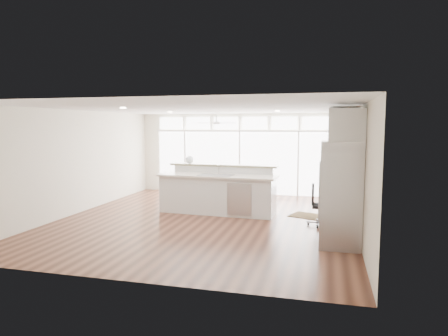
# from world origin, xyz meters

# --- Properties ---
(floor) EXTENTS (7.00, 8.00, 0.02)m
(floor) POSITION_xyz_m (0.00, 0.00, -0.01)
(floor) COLOR #3D1D13
(floor) RESTS_ON ground
(ceiling) EXTENTS (7.00, 8.00, 0.02)m
(ceiling) POSITION_xyz_m (0.00, 0.00, 2.70)
(ceiling) COLOR white
(ceiling) RESTS_ON wall_back
(wall_back) EXTENTS (7.00, 0.04, 2.70)m
(wall_back) POSITION_xyz_m (0.00, 4.00, 1.35)
(wall_back) COLOR silver
(wall_back) RESTS_ON floor
(wall_front) EXTENTS (7.00, 0.04, 2.70)m
(wall_front) POSITION_xyz_m (0.00, -4.00, 1.35)
(wall_front) COLOR silver
(wall_front) RESTS_ON floor
(wall_left) EXTENTS (0.04, 8.00, 2.70)m
(wall_left) POSITION_xyz_m (-3.50, 0.00, 1.35)
(wall_left) COLOR silver
(wall_left) RESTS_ON floor
(wall_right) EXTENTS (0.04, 8.00, 2.70)m
(wall_right) POSITION_xyz_m (3.50, 0.00, 1.35)
(wall_right) COLOR silver
(wall_right) RESTS_ON floor
(glass_wall) EXTENTS (5.80, 0.06, 2.08)m
(glass_wall) POSITION_xyz_m (0.00, 3.94, 1.05)
(glass_wall) COLOR white
(glass_wall) RESTS_ON wall_back
(transom_row) EXTENTS (5.90, 0.06, 0.40)m
(transom_row) POSITION_xyz_m (0.00, 3.94, 2.38)
(transom_row) COLOR white
(transom_row) RESTS_ON wall_back
(desk_window) EXTENTS (0.04, 0.85, 0.85)m
(desk_window) POSITION_xyz_m (3.46, 0.30, 1.55)
(desk_window) COLOR white
(desk_window) RESTS_ON wall_right
(ceiling_fan) EXTENTS (1.16, 1.16, 0.32)m
(ceiling_fan) POSITION_xyz_m (-0.50, 2.80, 2.48)
(ceiling_fan) COLOR silver
(ceiling_fan) RESTS_ON ceiling
(recessed_lights) EXTENTS (3.40, 3.00, 0.02)m
(recessed_lights) POSITION_xyz_m (0.00, 0.20, 2.68)
(recessed_lights) COLOR white
(recessed_lights) RESTS_ON ceiling
(oven_cabinet) EXTENTS (0.64, 1.20, 2.50)m
(oven_cabinet) POSITION_xyz_m (3.17, 1.80, 1.25)
(oven_cabinet) COLOR white
(oven_cabinet) RESTS_ON floor
(desk_nook) EXTENTS (0.72, 1.30, 0.76)m
(desk_nook) POSITION_xyz_m (3.13, 0.30, 0.38)
(desk_nook) COLOR white
(desk_nook) RESTS_ON floor
(upper_cabinets) EXTENTS (0.64, 1.30, 0.64)m
(upper_cabinets) POSITION_xyz_m (3.17, 0.30, 2.35)
(upper_cabinets) COLOR white
(upper_cabinets) RESTS_ON wall_right
(refrigerator) EXTENTS (0.76, 0.90, 2.00)m
(refrigerator) POSITION_xyz_m (3.11, -1.35, 1.00)
(refrigerator) COLOR #ACACB0
(refrigerator) RESTS_ON floor
(fridge_cabinet) EXTENTS (0.64, 0.90, 0.60)m
(fridge_cabinet) POSITION_xyz_m (3.17, -1.35, 2.30)
(fridge_cabinet) COLOR white
(fridge_cabinet) RESTS_ON wall_right
(framed_photos) EXTENTS (0.06, 0.22, 0.80)m
(framed_photos) POSITION_xyz_m (3.46, 0.92, 1.40)
(framed_photos) COLOR black
(framed_photos) RESTS_ON wall_right
(kitchen_island) EXTENTS (3.20, 1.36, 1.25)m
(kitchen_island) POSITION_xyz_m (0.08, 0.82, 0.62)
(kitchen_island) COLOR white
(kitchen_island) RESTS_ON floor
(rug) EXTENTS (1.13, 0.97, 0.01)m
(rug) POSITION_xyz_m (2.46, 1.04, 0.01)
(rug) COLOR #322210
(rug) RESTS_ON floor
(office_chair) EXTENTS (0.50, 0.47, 0.94)m
(office_chair) POSITION_xyz_m (2.76, 0.12, 0.47)
(office_chair) COLOR black
(office_chair) RESTS_ON floor
(fishbowl) EXTENTS (0.24, 0.24, 0.22)m
(fishbowl) POSITION_xyz_m (-0.85, 1.27, 1.36)
(fishbowl) COLOR white
(fishbowl) RESTS_ON kitchen_island
(monitor) EXTENTS (0.13, 0.49, 0.40)m
(monitor) POSITION_xyz_m (3.05, 0.30, 0.96)
(monitor) COLOR black
(monitor) RESTS_ON desk_nook
(keyboard) EXTENTS (0.13, 0.31, 0.01)m
(keyboard) POSITION_xyz_m (2.88, 0.30, 0.77)
(keyboard) COLOR silver
(keyboard) RESTS_ON desk_nook
(potted_plant) EXTENTS (0.33, 0.36, 0.25)m
(potted_plant) POSITION_xyz_m (3.17, 1.80, 2.62)
(potted_plant) COLOR #255424
(potted_plant) RESTS_ON oven_cabinet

